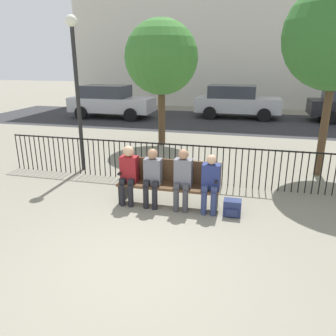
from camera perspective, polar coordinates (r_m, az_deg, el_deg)
The scene contains 14 objects.
ground_plane at distance 4.95m, azimuth -5.98°, elevation -16.24°, with size 80.00×80.00×0.00m, color gray.
park_bench at distance 6.56m, azimuth 0.17°, elevation -2.26°, with size 2.04×0.45×0.92m.
seated_person_0 at distance 6.61m, azimuth -6.87°, elevation -0.60°, with size 0.34×0.39×1.20m.
seated_person_1 at distance 6.46m, azimuth -2.73°, elevation -1.14°, with size 0.34×0.39×1.17m.
seated_person_2 at distance 6.32m, azimuth 2.59°, elevation -1.45°, with size 0.34×0.39×1.20m.
seated_person_3 at distance 6.25m, azimuth 7.42°, elevation -2.19°, with size 0.34×0.39×1.13m.
backpack at distance 6.33m, azimuth 11.12°, elevation -6.83°, with size 0.33×0.27×0.31m.
fence_railing at distance 7.73m, azimuth 2.31°, elevation 1.37°, with size 9.01×0.03×0.95m.
tree_1 at distance 11.19m, azimuth -1.17°, elevation 18.66°, with size 2.40×2.40×4.10m.
lamp_post at distance 8.71m, azimuth -15.77°, elevation 15.71°, with size 0.28×0.28×3.83m.
street_surface at distance 16.13m, azimuth 8.60°, elevation 8.03°, with size 24.00×6.00×0.01m.
parked_car_0 at distance 17.28m, azimuth 11.75°, elevation 11.34°, with size 4.20×1.94×1.62m.
parked_car_1 at distance 17.25m, azimuth -10.04°, elevation 11.43°, with size 4.20×1.94×1.62m.
building_facade at distance 24.16m, azimuth 11.53°, elevation 26.81°, with size 20.00×6.00×13.10m.
Camera 1 is at (1.46, -3.82, 2.79)m, focal length 35.00 mm.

